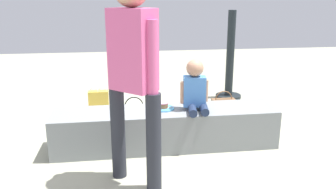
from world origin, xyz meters
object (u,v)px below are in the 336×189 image
child_seated (195,88)px  handbag_black_leather (134,114)px  handbag_brown_canvas (223,107)px  water_bottle_near_gift (150,102)px  adult_standing (133,64)px  cake_plate (163,107)px  party_cup_red (175,109)px  gift_bag (99,101)px

child_seated → handbag_black_leather: child_seated is taller
handbag_brown_canvas → water_bottle_near_gift: bearing=158.3°
child_seated → adult_standing: adult_standing is taller
water_bottle_near_gift → handbag_black_leather: 0.49m
adult_standing → handbag_black_leather: 1.58m
cake_plate → water_bottle_near_gift: size_ratio=0.98×
child_seated → handbag_black_leather: (-0.55, 0.72, -0.47)m
water_bottle_near_gift → party_cup_red: size_ratio=2.23×
party_cup_red → handbag_brown_canvas: 0.60m
gift_bag → handbag_brown_canvas: same height
child_seated → handbag_black_leather: bearing=127.6°
handbag_black_leather → party_cup_red: bearing=28.9°
child_seated → party_cup_red: child_seated is taller
handbag_black_leather → gift_bag: bearing=131.6°
water_bottle_near_gift → handbag_black_leather: handbag_black_leather is taller
cake_plate → party_cup_red: size_ratio=2.17×
child_seated → handbag_brown_canvas: 1.08m
cake_plate → gift_bag: (-0.68, 1.13, -0.26)m
gift_bag → water_bottle_near_gift: bearing=-3.6°
child_seated → handbag_brown_canvas: bearing=56.4°
adult_standing → water_bottle_near_gift: bearing=81.3°
adult_standing → gift_bag: size_ratio=5.02×
water_bottle_near_gift → gift_bag: bearing=176.4°
adult_standing → party_cup_red: adult_standing is taller
handbag_brown_canvas → child_seated: bearing=-123.6°
cake_plate → gift_bag: size_ratio=0.71×
adult_standing → water_bottle_near_gift: size_ratio=6.89×
adult_standing → cake_plate: 0.94m
adult_standing → handbag_brown_canvas: bearing=51.5°
adult_standing → gift_bag: bearing=101.9°
water_bottle_near_gift → handbag_black_leather: (-0.22, -0.44, 0.01)m
gift_bag → water_bottle_near_gift: 0.65m
child_seated → party_cup_red: size_ratio=4.69×
water_bottle_near_gift → handbag_brown_canvas: 0.93m
child_seated → water_bottle_near_gift: 1.29m
party_cup_red → handbag_brown_canvas: (0.57, -0.20, 0.06)m
gift_bag → handbag_black_leather: 0.64m
cake_plate → gift_bag: bearing=121.2°
child_seated → handbag_brown_canvas: (0.54, 0.81, -0.47)m
adult_standing → party_cup_red: 1.94m
gift_bag → water_bottle_near_gift: size_ratio=1.37×
gift_bag → child_seated: bearing=-50.7°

